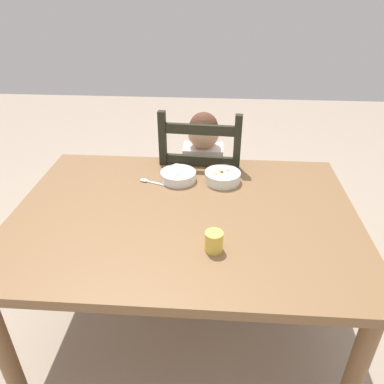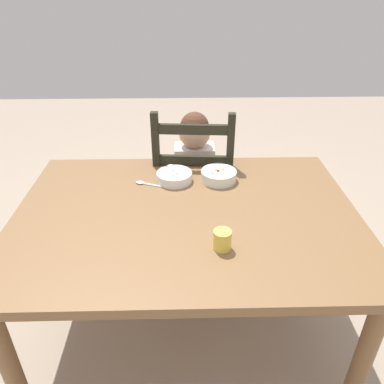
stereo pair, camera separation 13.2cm
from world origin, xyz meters
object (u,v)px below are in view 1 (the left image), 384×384
at_px(dining_table, 185,227).
at_px(bowl_of_peas, 178,176).
at_px(spoon, 148,181).
at_px(dining_chair, 202,193).
at_px(child_figure, 203,169).
at_px(drinking_cup, 214,241).
at_px(bowl_of_carrots, 223,177).

xyz_separation_m(dining_table, bowl_of_peas, (-0.05, 0.28, 0.11)).
height_order(bowl_of_peas, spoon, bowl_of_peas).
bearing_deg(dining_chair, child_figure, -17.06).
xyz_separation_m(bowl_of_peas, drinking_cup, (0.18, -0.52, 0.01)).
height_order(dining_chair, child_figure, dining_chair).
bearing_deg(child_figure, drinking_cup, -84.70).
bearing_deg(dining_chair, drinking_cup, -84.43).
height_order(bowl_of_carrots, spoon, bowl_of_carrots).
relative_size(bowl_of_carrots, spoon, 1.27).
height_order(dining_chair, spoon, dining_chair).
height_order(dining_table, dining_chair, dining_chair).
bearing_deg(drinking_cup, spoon, 123.80).
relative_size(bowl_of_peas, spoon, 1.26).
distance_m(bowl_of_carrots, drinking_cup, 0.52).
xyz_separation_m(child_figure, bowl_of_peas, (-0.11, -0.29, 0.11)).
bearing_deg(bowl_of_carrots, child_figure, 110.04).
height_order(bowl_of_carrots, drinking_cup, drinking_cup).
bearing_deg(bowl_of_carrots, spoon, -175.49).
xyz_separation_m(bowl_of_carrots, spoon, (-0.36, -0.03, -0.02)).
relative_size(child_figure, spoon, 6.91).
bearing_deg(bowl_of_carrots, drinking_cup, -93.52).
bearing_deg(child_figure, bowl_of_carrots, -69.96).
xyz_separation_m(spoon, drinking_cup, (0.33, -0.49, 0.03)).
relative_size(dining_table, drinking_cup, 18.83).
height_order(spoon, drinking_cup, drinking_cup).
distance_m(dining_table, bowl_of_carrots, 0.34).
relative_size(bowl_of_peas, bowl_of_carrots, 0.99).
relative_size(child_figure, drinking_cup, 12.12).
distance_m(child_figure, drinking_cup, 0.82).
xyz_separation_m(bowl_of_peas, bowl_of_carrots, (0.21, 0.00, 0.00)).
distance_m(dining_table, bowl_of_peas, 0.30).
bearing_deg(child_figure, dining_chair, 162.94).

